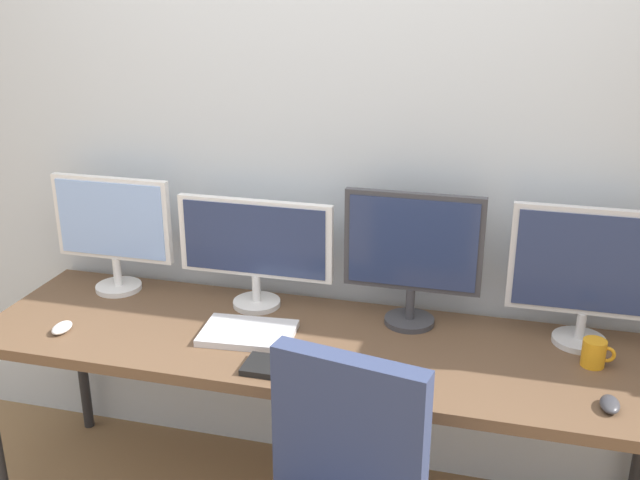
# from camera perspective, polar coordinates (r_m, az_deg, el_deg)

# --- Properties ---
(wall_back) EXTENTS (4.79, 0.10, 2.60)m
(wall_back) POSITION_cam_1_polar(r_m,az_deg,el_deg) (2.76, 1.99, 6.68)
(wall_back) COLOR silver
(wall_back) RESTS_ON ground_plane
(desk) EXTENTS (2.39, 0.68, 0.74)m
(desk) POSITION_cam_1_polar(r_m,az_deg,el_deg) (2.60, -0.29, -8.64)
(desk) COLOR brown
(desk) RESTS_ON ground_plane
(monitor_far_left) EXTENTS (0.48, 0.18, 0.46)m
(monitor_far_left) POSITION_cam_1_polar(r_m,az_deg,el_deg) (2.98, -15.66, 0.98)
(monitor_far_left) COLOR silver
(monitor_far_left) RESTS_ON desk
(monitor_center_left) EXTENTS (0.59, 0.18, 0.42)m
(monitor_center_left) POSITION_cam_1_polar(r_m,az_deg,el_deg) (2.74, -5.02, -0.42)
(monitor_center_left) COLOR silver
(monitor_center_left) RESTS_ON desk
(monitor_center_right) EXTENTS (0.49, 0.18, 0.49)m
(monitor_center_right) POSITION_cam_1_polar(r_m,az_deg,el_deg) (2.60, 7.14, -0.85)
(monitor_center_right) COLOR #38383D
(monitor_center_right) RESTS_ON desk
(monitor_far_right) EXTENTS (0.51, 0.18, 0.48)m
(monitor_far_right) POSITION_cam_1_polar(r_m,az_deg,el_deg) (2.60, 19.95, -2.19)
(monitor_far_right) COLOR silver
(monitor_far_right) RESTS_ON desk
(keyboard_main) EXTENTS (0.35, 0.13, 0.02)m
(keyboard_main) POSITION_cam_1_polar(r_m,az_deg,el_deg) (2.38, -1.76, -9.99)
(keyboard_main) COLOR black
(keyboard_main) RESTS_ON desk
(mouse_left_side) EXTENTS (0.06, 0.10, 0.03)m
(mouse_left_side) POSITION_cam_1_polar(r_m,az_deg,el_deg) (2.36, 21.42, -11.69)
(mouse_left_side) COLOR #38383D
(mouse_left_side) RESTS_ON desk
(mouse_right_side) EXTENTS (0.06, 0.10, 0.03)m
(mouse_right_side) POSITION_cam_1_polar(r_m,az_deg,el_deg) (2.78, -19.25, -6.39)
(mouse_right_side) COLOR silver
(mouse_right_side) RESTS_ON desk
(laptop_closed) EXTENTS (0.34, 0.24, 0.02)m
(laptop_closed) POSITION_cam_1_polar(r_m,az_deg,el_deg) (2.61, -5.56, -7.14)
(laptop_closed) COLOR silver
(laptop_closed) RESTS_ON desk
(coffee_mug) EXTENTS (0.11, 0.08, 0.09)m
(coffee_mug) POSITION_cam_1_polar(r_m,az_deg,el_deg) (2.56, 20.38, -8.16)
(coffee_mug) COLOR orange
(coffee_mug) RESTS_ON desk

